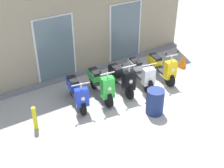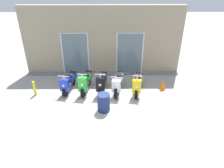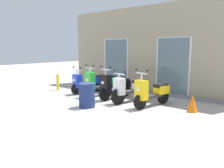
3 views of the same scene
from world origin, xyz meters
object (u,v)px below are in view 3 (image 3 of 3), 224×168
(scooter_blue, at_px, (87,82))
(curb_bollard, at_px, (58,82))
(scooter_black, at_px, (115,86))
(trash_bin, at_px, (87,95))
(scooter_yellow, at_px, (152,92))
(scooter_white, at_px, (130,89))
(traffic_cone, at_px, (192,103))
(scooter_green, at_px, (100,83))

(scooter_blue, xyz_separation_m, curb_bollard, (-1.50, -0.41, -0.10))
(scooter_black, bearing_deg, trash_bin, -85.79)
(scooter_blue, xyz_separation_m, scooter_yellow, (3.22, -0.19, 0.01))
(scooter_black, relative_size, curb_bollard, 2.19)
(scooter_yellow, bearing_deg, scooter_black, 176.90)
(scooter_white, bearing_deg, scooter_blue, 176.47)
(scooter_blue, xyz_separation_m, traffic_cone, (4.47, 0.03, -0.19))
(scooter_white, bearing_deg, traffic_cone, 4.58)
(scooter_blue, relative_size, trash_bin, 1.97)
(scooter_blue, distance_m, curb_bollard, 1.56)
(scooter_yellow, height_order, traffic_cone, scooter_yellow)
(curb_bollard, xyz_separation_m, traffic_cone, (5.97, 0.43, -0.09))
(scooter_green, bearing_deg, scooter_white, -2.89)
(scooter_green, height_order, scooter_black, scooter_green)
(scooter_white, distance_m, trash_bin, 1.61)
(scooter_green, relative_size, traffic_cone, 3.20)
(scooter_black, bearing_deg, scooter_white, -3.23)
(scooter_green, bearing_deg, scooter_black, -2.56)
(scooter_yellow, distance_m, curb_bollard, 4.73)
(scooter_blue, height_order, curb_bollard, scooter_blue)
(scooter_black, xyz_separation_m, trash_bin, (0.11, -1.52, -0.11))
(scooter_blue, relative_size, scooter_white, 0.91)
(scooter_white, relative_size, scooter_yellow, 1.04)
(scooter_black, bearing_deg, traffic_cone, 2.57)
(scooter_blue, distance_m, scooter_green, 0.81)
(scooter_green, height_order, scooter_yellow, scooter_green)
(scooter_yellow, xyz_separation_m, curb_bollard, (-4.72, -0.22, -0.11))
(scooter_blue, xyz_separation_m, scooter_black, (1.58, -0.10, 0.05))
(scooter_blue, bearing_deg, scooter_black, -3.67)
(curb_bollard, bearing_deg, scooter_blue, 15.10)
(scooter_green, distance_m, scooter_black, 0.77)
(scooter_white, relative_size, curb_bollard, 2.38)
(scooter_blue, height_order, scooter_white, scooter_white)
(trash_bin, bearing_deg, scooter_green, 119.55)
(scooter_blue, distance_m, trash_bin, 2.35)
(scooter_green, xyz_separation_m, scooter_black, (0.77, -0.03, -0.00))
(scooter_white, height_order, trash_bin, scooter_white)
(trash_bin, bearing_deg, curb_bollard, 159.12)
(traffic_cone, bearing_deg, curb_bollard, -175.85)
(scooter_black, xyz_separation_m, scooter_white, (0.75, -0.04, -0.02))
(scooter_black, relative_size, traffic_cone, 2.95)
(scooter_yellow, height_order, curb_bollard, scooter_yellow)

